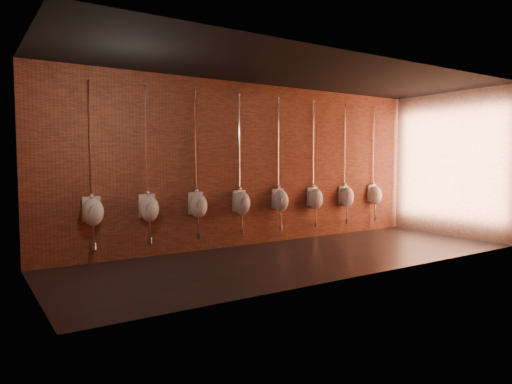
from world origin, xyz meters
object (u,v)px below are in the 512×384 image
(urinal_5, at_px, (315,198))
(urinal_2, at_px, (198,205))
(urinal_1, at_px, (149,208))
(urinal_7, at_px, (375,194))
(urinal_4, at_px, (280,200))
(urinal_3, at_px, (242,202))
(urinal_0, at_px, (93,211))
(urinal_6, at_px, (347,196))

(urinal_5, bearing_deg, urinal_2, 180.00)
(urinal_1, distance_m, urinal_7, 5.61)
(urinal_1, bearing_deg, urinal_4, 0.00)
(urinal_2, height_order, urinal_3, same)
(urinal_0, xyz_separation_m, urinal_5, (4.67, 0.00, 0.00))
(urinal_2, bearing_deg, urinal_3, 0.00)
(urinal_1, xyz_separation_m, urinal_7, (5.61, 0.00, 0.00))
(urinal_3, height_order, urinal_6, same)
(urinal_1, height_order, urinal_7, same)
(urinal_5, height_order, urinal_6, same)
(urinal_2, bearing_deg, urinal_1, 180.00)
(urinal_0, height_order, urinal_1, same)
(urinal_2, xyz_separation_m, urinal_6, (3.74, 0.00, 0.00))
(urinal_5, bearing_deg, urinal_4, 180.00)
(urinal_2, bearing_deg, urinal_0, 180.00)
(urinal_1, bearing_deg, urinal_0, 180.00)
(urinal_1, relative_size, urinal_7, 1.00)
(urinal_1, height_order, urinal_2, same)
(urinal_6, bearing_deg, urinal_3, 180.00)
(urinal_1, bearing_deg, urinal_5, 0.00)
(urinal_1, height_order, urinal_5, same)
(urinal_1, bearing_deg, urinal_6, 0.00)
(urinal_3, distance_m, urinal_5, 1.87)
(urinal_4, xyz_separation_m, urinal_5, (0.93, 0.00, 0.00))
(urinal_0, xyz_separation_m, urinal_7, (6.54, 0.00, 0.00))
(urinal_2, height_order, urinal_7, same)
(urinal_0, bearing_deg, urinal_1, 0.00)
(urinal_5, height_order, urinal_7, same)
(urinal_2, distance_m, urinal_3, 0.93)
(urinal_3, height_order, urinal_4, same)
(urinal_5, xyz_separation_m, urinal_7, (1.87, 0.00, 0.00))
(urinal_1, relative_size, urinal_6, 1.00)
(urinal_0, xyz_separation_m, urinal_3, (2.80, 0.00, 0.00))
(urinal_1, distance_m, urinal_5, 3.74)
(urinal_1, height_order, urinal_4, same)
(urinal_2, height_order, urinal_5, same)
(urinal_2, distance_m, urinal_4, 1.87)
(urinal_0, height_order, urinal_7, same)
(urinal_5, distance_m, urinal_7, 1.87)
(urinal_0, bearing_deg, urinal_2, 0.00)
(urinal_4, xyz_separation_m, urinal_6, (1.87, 0.00, 0.00))
(urinal_0, distance_m, urinal_1, 0.93)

